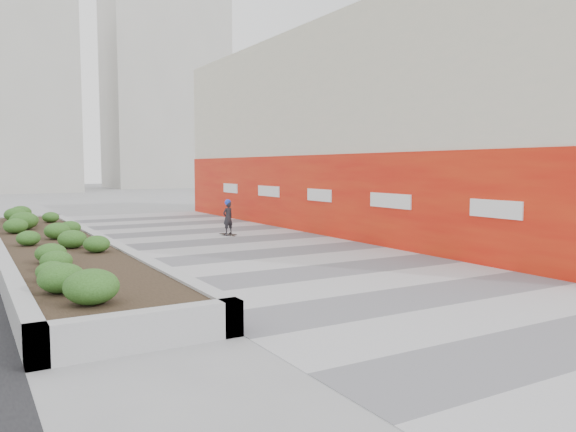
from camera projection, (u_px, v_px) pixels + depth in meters
name	position (u px, v px, depth m)	size (l,w,h in m)	color
ground	(370.00, 285.00, 12.17)	(160.00, 160.00, 0.00)	gray
walkway	(299.00, 264.00, 14.76)	(8.00, 36.00, 0.01)	#A8A8AD
building	(368.00, 132.00, 23.05)	(6.04, 24.08, 8.00)	beige
planter	(52.00, 245.00, 15.41)	(3.00, 18.00, 0.90)	#9E9EA0
distant_bldg_north_r	(165.00, 91.00, 70.30)	(14.00, 10.00, 24.00)	#ADAAA3
manhole_cover	(314.00, 262.00, 15.01)	(0.44, 0.44, 0.01)	#595654
skateboarder	(228.00, 217.00, 20.75)	(0.51, 0.74, 1.36)	beige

